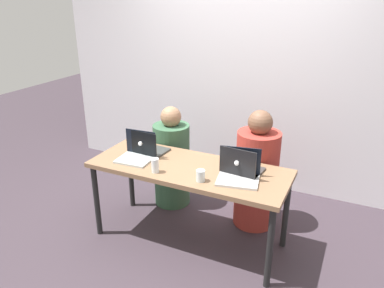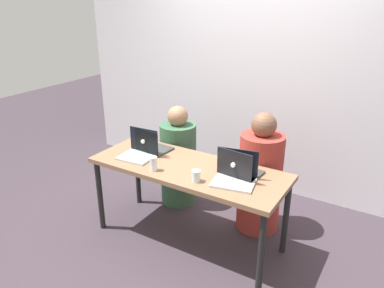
# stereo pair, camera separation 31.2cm
# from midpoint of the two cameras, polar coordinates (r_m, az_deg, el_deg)

# --- Properties ---
(ground_plane) EXTENTS (12.00, 12.00, 0.00)m
(ground_plane) POSITION_cam_midpoint_polar(r_m,az_deg,el_deg) (3.53, 2.05, -14.30)
(ground_plane) COLOR #392F37
(back_wall) EXTENTS (4.50, 0.10, 2.57)m
(back_wall) POSITION_cam_midpoint_polar(r_m,az_deg,el_deg) (4.16, 11.79, 10.49)
(back_wall) COLOR silver
(back_wall) RESTS_ON ground
(desk) EXTENTS (1.69, 0.65, 0.73)m
(desk) POSITION_cam_midpoint_polar(r_m,az_deg,el_deg) (3.18, 2.21, -4.62)
(desk) COLOR #826043
(desk) RESTS_ON ground
(person_on_left) EXTENTS (0.38, 0.38, 1.06)m
(person_on_left) POSITION_cam_midpoint_polar(r_m,az_deg,el_deg) (3.87, 0.21, -2.63)
(person_on_left) COLOR #355D40
(person_on_left) RESTS_ON ground
(person_on_right) EXTENTS (0.49, 0.49, 1.14)m
(person_on_right) POSITION_cam_midpoint_polar(r_m,az_deg,el_deg) (3.52, 12.84, -5.25)
(person_on_right) COLOR #A5322A
(person_on_right) RESTS_ON ground
(laptop_back_right) EXTENTS (0.33, 0.29, 0.24)m
(laptop_back_right) POSITION_cam_midpoint_polar(r_m,az_deg,el_deg) (3.01, 10.14, -3.95)
(laptop_back_right) COLOR #383737
(laptop_back_right) RESTS_ON desk
(laptop_front_right) EXTENTS (0.36, 0.31, 0.24)m
(laptop_front_right) POSITION_cam_midpoint_polar(r_m,az_deg,el_deg) (2.92, 9.65, -4.80)
(laptop_front_right) COLOR #B3B4B4
(laptop_front_right) RESTS_ON desk
(laptop_front_left) EXTENTS (0.30, 0.29, 0.24)m
(laptop_front_left) POSITION_cam_midpoint_polar(r_m,az_deg,el_deg) (3.33, -5.41, -1.11)
(laptop_front_left) COLOR #ADB8B7
(laptop_front_left) RESTS_ON desk
(laptop_back_left) EXTENTS (0.33, 0.28, 0.23)m
(laptop_back_left) POSITION_cam_midpoint_polar(r_m,az_deg,el_deg) (3.43, -3.79, -0.36)
(laptop_back_left) COLOR #393B3A
(laptop_back_left) RESTS_ON desk
(water_glass_left) EXTENTS (0.06, 0.06, 0.12)m
(water_glass_left) POSITION_cam_midpoint_polar(r_m,az_deg,el_deg) (3.06, -2.97, -3.22)
(water_glass_left) COLOR white
(water_glass_left) RESTS_ON desk
(water_glass_right) EXTENTS (0.07, 0.07, 0.09)m
(water_glass_right) POSITION_cam_midpoint_polar(r_m,az_deg,el_deg) (2.89, 3.73, -5.07)
(water_glass_right) COLOR silver
(water_glass_right) RESTS_ON desk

